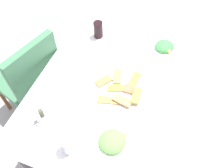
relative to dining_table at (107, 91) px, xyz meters
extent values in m
plane|color=#ACA7A5|center=(0.00, 0.00, -0.65)|extent=(6.00, 6.00, 0.00)
cube|color=white|center=(0.00, 0.00, 0.06)|extent=(1.21, 0.86, 0.02)
cylinder|color=#4D454F|center=(0.55, -0.37, -0.30)|extent=(0.04, 0.04, 0.70)
cylinder|color=#4D454F|center=(-0.55, 0.37, -0.30)|extent=(0.04, 0.04, 0.70)
cylinder|color=#4D454F|center=(0.55, 0.37, -0.30)|extent=(0.04, 0.04, 0.70)
cube|color=#3C704C|center=(0.03, 0.70, -0.26)|extent=(0.52, 0.52, 0.06)
cube|color=#3C704C|center=(-0.02, 0.52, 0.00)|extent=(0.40, 0.16, 0.46)
cylinder|color=brown|center=(0.27, 0.83, -0.47)|extent=(0.03, 0.03, 0.37)
cylinder|color=brown|center=(-0.10, 0.93, -0.47)|extent=(0.03, 0.03, 0.37)
cylinder|color=brown|center=(0.16, 0.46, -0.47)|extent=(0.03, 0.03, 0.37)
cylinder|color=brown|center=(-0.20, 0.57, -0.47)|extent=(0.03, 0.03, 0.37)
cylinder|color=white|center=(-0.01, -0.09, 0.08)|extent=(0.33, 0.33, 0.01)
cube|color=#B47B4F|center=(-0.09, -0.14, 0.11)|extent=(0.07, 0.12, 0.01)
cube|color=#BB8744|center=(-0.11, -0.05, 0.09)|extent=(0.08, 0.13, 0.01)
cube|color=#C98B39|center=(-0.01, -0.08, 0.09)|extent=(0.09, 0.15, 0.01)
cube|color=#BD784B|center=(0.07, -0.04, 0.09)|extent=(0.13, 0.08, 0.01)
cube|color=olive|center=(0.01, 0.02, 0.09)|extent=(0.12, 0.11, 0.01)
cube|color=#DC6644|center=(0.01, -0.16, 0.09)|extent=(0.06, 0.11, 0.01)
cube|color=#B1833E|center=(-0.04, -0.20, 0.11)|extent=(0.11, 0.06, 0.01)
cube|color=gold|center=(0.09, -0.15, 0.09)|extent=(0.11, 0.06, 0.01)
cylinder|color=white|center=(0.43, -0.26, 0.08)|extent=(0.21, 0.21, 0.01)
ellipsoid|color=green|center=(0.43, -0.26, 0.10)|extent=(0.18, 0.18, 0.05)
sphere|color=#E1D04B|center=(0.39, -0.30, 0.10)|extent=(0.03, 0.03, 0.03)
cylinder|color=white|center=(-0.35, -0.17, 0.08)|extent=(0.22, 0.22, 0.01)
ellipsoid|color=#66AB4B|center=(-0.35, -0.17, 0.10)|extent=(0.18, 0.18, 0.06)
sphere|color=#F3D34C|center=(-0.29, -0.21, 0.10)|extent=(0.03, 0.03, 0.03)
cylinder|color=black|center=(0.38, 0.21, 0.14)|extent=(0.09, 0.09, 0.12)
cylinder|color=silver|center=(-0.46, 0.03, 0.13)|extent=(0.07, 0.07, 0.12)
cube|color=white|center=(0.26, -0.04, 0.08)|extent=(0.13, 0.13, 0.00)
cube|color=silver|center=(0.26, -0.05, 0.08)|extent=(0.17, 0.04, 0.00)
cube|color=silver|center=(0.26, -0.02, 0.08)|extent=(0.18, 0.04, 0.00)
cube|color=#B2B2B7|center=(-0.36, 0.26, 0.08)|extent=(0.09, 0.09, 0.01)
cylinder|color=white|center=(-0.37, 0.26, 0.12)|extent=(0.03, 0.03, 0.06)
cylinder|color=#494936|center=(-0.34, 0.26, 0.12)|extent=(0.03, 0.03, 0.06)
camera|label=1|loc=(-0.82, -0.35, 1.34)|focal=39.68mm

